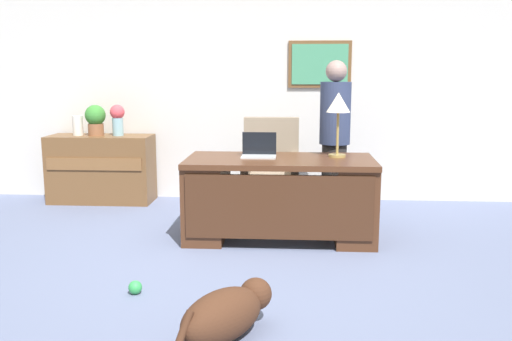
{
  "coord_description": "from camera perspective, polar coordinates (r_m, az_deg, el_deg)",
  "views": [
    {
      "loc": [
        0.43,
        -4.06,
        1.53
      ],
      "look_at": [
        0.14,
        0.3,
        0.75
      ],
      "focal_mm": 38.49,
      "sensor_mm": 36.0,
      "label": 1
    }
  ],
  "objects": [
    {
      "name": "back_wall",
      "position": [
        6.68,
        0.15,
        8.6
      ],
      "size": [
        7.0,
        0.16,
        2.7
      ],
      "color": "silver",
      "rests_on": "ground_plane"
    },
    {
      "name": "person_standing",
      "position": [
        5.82,
        8.18,
        3.35
      ],
      "size": [
        0.32,
        0.32,
        1.66
      ],
      "color": "#262323",
      "rests_on": "ground_plane"
    },
    {
      "name": "laptop",
      "position": [
        5.12,
        0.31,
        2.06
      ],
      "size": [
        0.32,
        0.22,
        0.22
      ],
      "color": "#B2B5BA",
      "rests_on": "desk"
    },
    {
      "name": "vase_with_flowers",
      "position": [
        6.66,
        -14.2,
        5.31
      ],
      "size": [
        0.17,
        0.17,
        0.36
      ],
      "color": "#87B2BE",
      "rests_on": "credenza"
    },
    {
      "name": "armchair",
      "position": [
        5.92,
        1.53,
        -0.14
      ],
      "size": [
        0.6,
        0.59,
        1.05
      ],
      "color": "gray",
      "rests_on": "ground_plane"
    },
    {
      "name": "desk_lamp",
      "position": [
        5.13,
        8.55,
        6.59
      ],
      "size": [
        0.22,
        0.22,
        0.6
      ],
      "color": "#9E8447",
      "rests_on": "desk"
    },
    {
      "name": "dog_toy_bone",
      "position": [
        3.79,
        -2.25,
        -13.29
      ],
      "size": [
        0.17,
        0.14,
        0.05
      ],
      "primitive_type": "ellipsoid",
      "rotation": [
        0.0,
        0.0,
        2.53
      ],
      "color": "green",
      "rests_on": "ground_plane"
    },
    {
      "name": "desk",
      "position": [
        5.08,
        2.49,
        -2.64
      ],
      "size": [
        1.73,
        0.83,
        0.76
      ],
      "color": "#4C2B19",
      "rests_on": "ground_plane"
    },
    {
      "name": "credenza",
      "position": [
        6.8,
        -15.76,
        0.18
      ],
      "size": [
        1.22,
        0.5,
        0.8
      ],
      "color": "brown",
      "rests_on": "ground_plane"
    },
    {
      "name": "dog_toy_ball",
      "position": [
        4.02,
        -12.44,
        -11.78
      ],
      "size": [
        0.1,
        0.1,
        0.1
      ],
      "primitive_type": "sphere",
      "color": "green",
      "rests_on": "ground_plane"
    },
    {
      "name": "vase_empty",
      "position": [
        6.83,
        -18.03,
        4.46
      ],
      "size": [
        0.12,
        0.12,
        0.23
      ],
      "primitive_type": "cylinder",
      "color": "silver",
      "rests_on": "credenza"
    },
    {
      "name": "ground_plane",
      "position": [
        4.36,
        -2.12,
        -10.42
      ],
      "size": [
        12.0,
        12.0,
        0.0
      ],
      "primitive_type": "plane",
      "color": "slate"
    },
    {
      "name": "potted_plant",
      "position": [
        6.74,
        -16.35,
        5.19
      ],
      "size": [
        0.24,
        0.24,
        0.36
      ],
      "color": "brown",
      "rests_on": "credenza"
    },
    {
      "name": "dog_lying",
      "position": [
        3.3,
        -3.09,
        -14.57
      ],
      "size": [
        0.6,
        0.66,
        0.3
      ],
      "color": "#472819",
      "rests_on": "ground_plane"
    }
  ]
}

